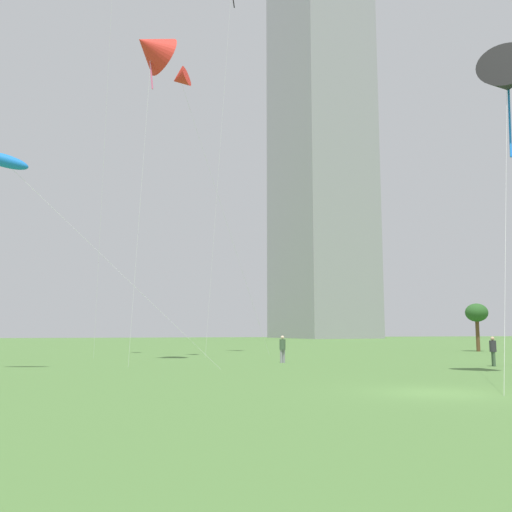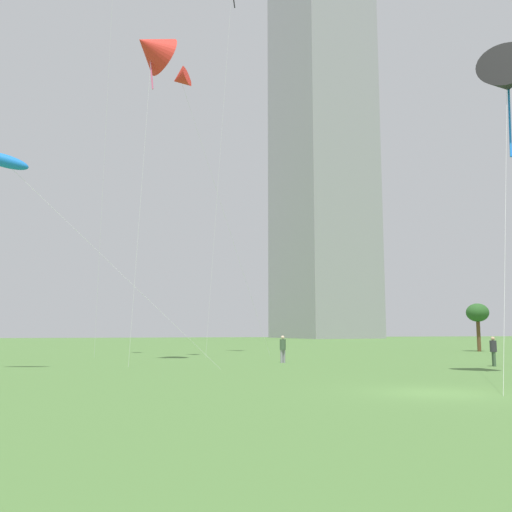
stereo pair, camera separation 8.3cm
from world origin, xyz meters
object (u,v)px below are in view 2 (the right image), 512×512
kite_flying_0 (152,49)px  person_standing_0 (493,349)px  kite_flying_3 (3,161)px  kite_flying_5 (181,79)px  park_tree_2 (478,314)px  kite_flying_1 (507,77)px  distant_highrise_0 (321,141)px  person_standing_1 (283,347)px

kite_flying_0 → person_standing_0: bearing=-20.9°
person_standing_0 → kite_flying_3: kite_flying_3 is taller
kite_flying_5 → park_tree_2: 36.44m
kite_flying_1 → kite_flying_5: kite_flying_5 is taller
kite_flying_5 → distant_highrise_0: 111.96m
person_standing_0 → kite_flying_0: kite_flying_0 is taller
person_standing_1 → kite_flying_5: size_ratio=0.08×
person_standing_0 → person_standing_1: person_standing_1 is taller
person_standing_0 → park_tree_2: park_tree_2 is taller
park_tree_2 → kite_flying_0: bearing=-159.8°
person_standing_0 → kite_flying_1: size_ratio=0.11×
kite_flying_1 → distant_highrise_0: 126.24m
person_standing_1 → kite_flying_0: kite_flying_0 is taller
person_standing_0 → person_standing_1: bearing=-106.3°
kite_flying_3 → person_standing_0: bearing=-5.7°
distant_highrise_0 → kite_flying_0: bearing=-126.3°
kite_flying_3 → distant_highrise_0: bearing=59.8°
person_standing_1 → distant_highrise_0: bearing=-117.9°
person_standing_0 → kite_flying_1: (-3.85, -7.02, 13.30)m
person_standing_0 → distant_highrise_0: (33.17, 107.58, 51.17)m
person_standing_1 → kite_flying_5: (-6.26, 5.74, 20.26)m
kite_flying_3 → kite_flying_1: bearing=-22.3°
distant_highrise_0 → kite_flying_3: bearing=-128.6°
person_standing_0 → person_standing_1: (-10.91, 6.73, 0.01)m
kite_flying_0 → park_tree_2: bearing=20.2°
kite_flying_1 → kite_flying_3: kite_flying_1 is taller
distant_highrise_0 → kite_flying_1: bearing=-116.3°
person_standing_1 → kite_flying_1: size_ratio=0.11×
person_standing_0 → kite_flying_5: (-17.17, 12.47, 20.27)m
person_standing_1 → distant_highrise_0: distant_highrise_0 is taller
person_standing_1 → distant_highrise_0: size_ratio=0.02×
kite_flying_0 → distant_highrise_0: 117.42m
person_standing_0 → kite_flying_0: size_ratio=0.08×
kite_flying_0 → kite_flying_3: size_ratio=1.71×
kite_flying_3 → park_tree_2: size_ratio=2.78×
kite_flying_5 → kite_flying_1: bearing=-55.7°
kite_flying_5 → park_tree_2: (31.05, 7.48, -17.54)m
kite_flying_5 → kite_flying_0: bearing=-117.9°
kite_flying_5 → distant_highrise_0: (50.34, 95.11, 30.90)m
park_tree_2 → distant_highrise_0: (19.28, 87.63, 48.43)m
person_standing_0 → distant_highrise_0: 123.66m
kite_flying_3 → park_tree_2: 45.65m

